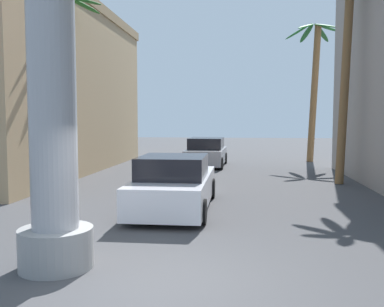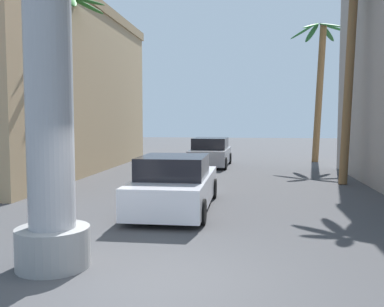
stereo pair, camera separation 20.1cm
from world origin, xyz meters
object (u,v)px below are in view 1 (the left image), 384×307
car_lead (175,185)px  palm_tree_mid_left (63,62)px  palm_tree_mid_right (344,48)px  car_far (206,153)px  palm_tree_far_right (314,77)px

car_lead → palm_tree_mid_left: bearing=137.3°
car_lead → palm_tree_mid_right: size_ratio=0.60×
car_far → palm_tree_mid_right: 9.39m
car_lead → palm_tree_far_right: (6.21, 14.76, 4.41)m
palm_tree_mid_right → palm_tree_far_right: palm_tree_mid_right is taller
car_lead → palm_tree_mid_right: bearing=44.4°
car_far → palm_tree_mid_right: (5.89, -5.65, 4.64)m
car_lead → palm_tree_mid_right: palm_tree_mid_right is taller
car_far → palm_tree_mid_left: palm_tree_mid_left is taller
car_far → car_lead: bearing=-89.9°
car_lead → palm_tree_mid_left: palm_tree_mid_left is taller
car_lead → car_far: 11.40m
palm_tree_far_right → palm_tree_mid_left: 15.18m
palm_tree_mid_left → car_lead: bearing=-42.7°
palm_tree_mid_right → palm_tree_mid_left: bearing=-176.0°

